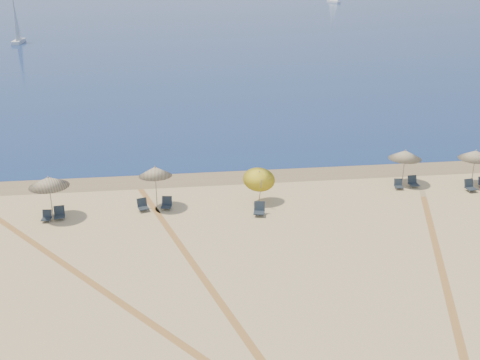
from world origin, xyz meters
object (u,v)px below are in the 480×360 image
(umbrella_3, at_px, (259,176))
(umbrella_2, at_px, (155,171))
(umbrella_1, at_px, (49,182))
(chair_3, at_px, (59,213))
(umbrella_5, at_px, (476,155))
(chair_6, at_px, (259,209))
(chair_7, at_px, (398,185))
(chair_4, at_px, (143,205))
(sailboat_1, at_px, (17,29))
(chair_9, at_px, (470,186))
(chair_8, at_px, (413,182))
(chair_2, at_px, (47,216))
(chair_5, at_px, (167,204))
(umbrella_4, at_px, (405,155))

(umbrella_3, bearing_deg, umbrella_2, 178.53)
(umbrella_1, height_order, chair_3, umbrella_1)
(chair_3, bearing_deg, umbrella_5, -2.92)
(umbrella_3, relative_size, chair_6, 2.85)
(chair_6, bearing_deg, chair_7, 29.43)
(umbrella_2, bearing_deg, chair_4, -155.99)
(umbrella_3, xyz_separation_m, chair_7, (9.17, 1.11, -1.43))
(umbrella_2, bearing_deg, sailboat_1, 108.22)
(chair_4, relative_size, chair_7, 1.22)
(chair_3, bearing_deg, sailboat_1, 97.08)
(sailboat_1, bearing_deg, umbrella_3, -66.91)
(chair_9, bearing_deg, sailboat_1, 113.50)
(umbrella_1, xyz_separation_m, umbrella_2, (5.85, 0.70, 0.08))
(chair_4, bearing_deg, umbrella_2, 7.81)
(chair_7, bearing_deg, umbrella_5, 8.35)
(umbrella_5, relative_size, chair_9, 3.09)
(umbrella_3, height_order, chair_7, umbrella_3)
(chair_4, bearing_deg, umbrella_1, 167.60)
(umbrella_5, bearing_deg, sailboat_1, 121.59)
(umbrella_2, distance_m, chair_8, 16.45)
(chair_8, bearing_deg, chair_3, -177.29)
(chair_3, xyz_separation_m, sailboat_1, (-18.43, 73.45, 1.97))
(umbrella_1, distance_m, chair_2, 1.96)
(umbrella_5, bearing_deg, chair_3, -175.92)
(umbrella_3, distance_m, chair_7, 9.35)
(umbrella_2, bearing_deg, umbrella_3, -1.47)
(umbrella_3, distance_m, chair_3, 11.62)
(chair_5, distance_m, chair_7, 14.73)
(chair_7, xyz_separation_m, chair_8, (1.05, 0.19, 0.04))
(chair_3, bearing_deg, umbrella_2, 2.51)
(chair_5, relative_size, sailboat_1, 0.10)
(umbrella_5, xyz_separation_m, chair_2, (-26.26, -2.06, -1.80))
(umbrella_5, relative_size, chair_7, 3.65)
(chair_7, bearing_deg, umbrella_4, 61.97)
(umbrella_1, bearing_deg, umbrella_5, 3.55)
(umbrella_2, relative_size, chair_9, 3.31)
(chair_2, distance_m, chair_5, 6.72)
(umbrella_4, height_order, umbrella_5, umbrella_5)
(chair_6, height_order, chair_8, chair_6)
(umbrella_3, bearing_deg, chair_6, -98.52)
(umbrella_3, bearing_deg, chair_7, 6.87)
(chair_8, bearing_deg, umbrella_2, -178.68)
(umbrella_5, xyz_separation_m, chair_9, (-0.59, -0.90, -1.75))
(umbrella_5, height_order, chair_5, umbrella_5)
(chair_8, relative_size, sailboat_1, 0.09)
(chair_4, relative_size, chair_9, 1.03)
(umbrella_1, bearing_deg, chair_3, -27.68)
(umbrella_2, xyz_separation_m, umbrella_5, (20.16, 0.92, -0.16))
(chair_6, bearing_deg, umbrella_3, 94.30)
(umbrella_2, bearing_deg, chair_9, 0.03)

